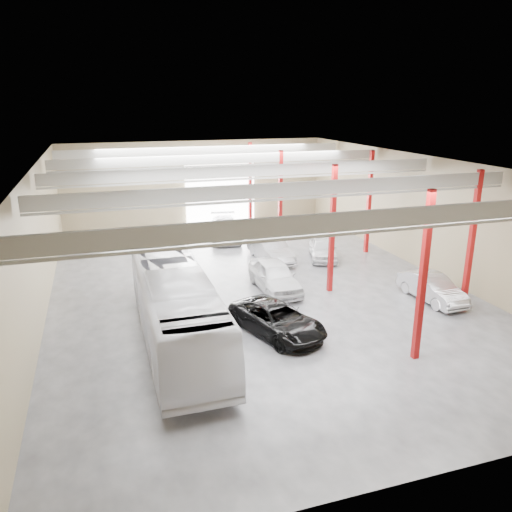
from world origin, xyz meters
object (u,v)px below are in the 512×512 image
car_row_c (225,229)px  car_row_a (275,276)px  car_right_near (432,288)px  car_right_far (323,248)px  black_sedan (277,319)px  coach_bus (176,306)px  car_row_b (271,249)px

car_row_c → car_row_a: bearing=-80.2°
car_row_a → car_row_c: bearing=89.9°
car_right_near → car_right_far: car_right_far is taller
black_sedan → car_right_far: bearing=35.3°
black_sedan → car_right_near: (9.15, 1.23, -0.00)m
coach_bus → car_right_far: 14.54m
car_right_near → car_right_far: (-2.32, 8.52, 0.01)m
car_right_near → coach_bus: bearing=-179.8°
car_row_a → coach_bus: bearing=-143.2°
coach_bus → black_sedan: bearing=-7.4°
black_sedan → car_row_c: size_ratio=0.91×
car_row_b → car_right_near: car_row_b is taller
car_row_a → car_right_near: (7.39, -3.97, -0.13)m
car_row_b → car_right_far: (3.48, -0.65, -0.08)m
coach_bus → black_sedan: size_ratio=2.37×
car_row_a → car_row_b: size_ratio=1.02×
coach_bus → car_row_b: size_ratio=2.48×
car_row_b → car_right_near: size_ratio=1.13×
coach_bus → car_right_near: bearing=3.0°
black_sedan → car_row_b: (3.35, 10.40, 0.09)m
car_row_a → car_row_b: car_row_a is taller
black_sedan → coach_bus: bearing=152.5°
car_row_a → car_row_b: (1.59, 5.20, -0.04)m
black_sedan → car_row_c: bearing=64.0°
car_row_b → black_sedan: bearing=-110.5°
car_row_c → coach_bus: bearing=-101.3°
coach_bus → car_right_far: coach_bus is taller
car_right_far → car_row_a: bearing=-118.7°
car_row_a → car_row_c: size_ratio=0.88×
coach_bus → car_row_a: bearing=36.9°
coach_bus → black_sedan: (4.44, -0.61, -0.96)m
car_row_a → car_row_b: 5.44m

